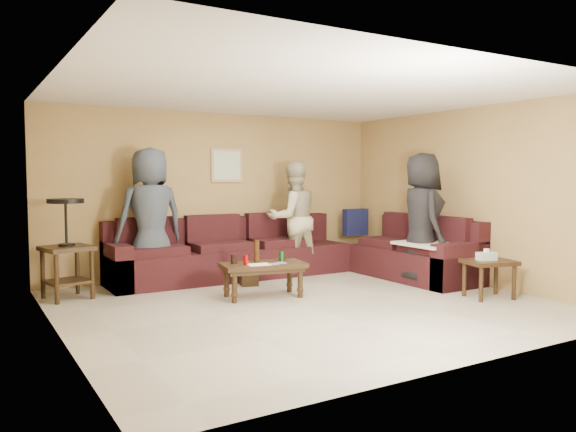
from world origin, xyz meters
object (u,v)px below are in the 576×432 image
at_px(side_table_right, 489,265).
at_px(person_left, 150,218).
at_px(sectional_sofa, 298,257).
at_px(end_table_left, 67,247).
at_px(person_middle, 293,218).
at_px(person_right, 422,219).
at_px(waste_bin, 249,275).
at_px(coffee_table, 263,268).

distance_m(side_table_right, person_left, 4.50).
distance_m(sectional_sofa, end_table_left, 3.24).
bearing_deg(person_middle, person_right, 131.21).
height_order(waste_bin, person_left, person_left).
bearing_deg(person_right, end_table_left, 91.10).
bearing_deg(side_table_right, waste_bin, 134.30).
bearing_deg(sectional_sofa, person_left, 166.69).
height_order(sectional_sofa, coffee_table, sectional_sofa).
relative_size(end_table_left, person_left, 0.65).
xyz_separation_m(person_left, person_right, (3.39, -1.72, -0.03)).
bearing_deg(side_table_right, person_right, 91.83).
height_order(sectional_sofa, person_left, person_left).
relative_size(person_left, person_right, 1.03).
height_order(waste_bin, person_right, person_right).
bearing_deg(side_table_right, person_middle, 114.25).
distance_m(end_table_left, person_left, 1.19).
bearing_deg(side_table_right, person_left, 140.01).
xyz_separation_m(person_left, person_middle, (2.20, -0.15, -0.08)).
relative_size(coffee_table, end_table_left, 0.90).
distance_m(sectional_sofa, coffee_table, 1.39).
height_order(sectional_sofa, side_table_right, sectional_sofa).
bearing_deg(end_table_left, person_left, 11.28).
distance_m(waste_bin, person_right, 2.58).
xyz_separation_m(sectional_sofa, waste_bin, (-0.87, -0.11, -0.18)).
distance_m(side_table_right, person_middle, 3.02).
distance_m(sectional_sofa, person_right, 1.90).
bearing_deg(waste_bin, person_left, 153.62).
distance_m(sectional_sofa, side_table_right, 2.74).
xyz_separation_m(person_middle, person_right, (1.19, -1.57, 0.05)).
xyz_separation_m(end_table_left, person_left, (1.13, 0.23, 0.31)).
bearing_deg(end_table_left, waste_bin, -9.06).
distance_m(person_middle, person_right, 1.97).
relative_size(waste_bin, person_left, 0.15).
bearing_deg(person_right, coffee_table, 101.32).
xyz_separation_m(coffee_table, end_table_left, (-2.14, 1.16, 0.28)).
bearing_deg(person_left, side_table_right, 134.88).
distance_m(coffee_table, person_middle, 1.78).
bearing_deg(person_right, person_middle, 56.58).
bearing_deg(person_left, waste_bin, 148.49).
relative_size(coffee_table, person_right, 0.60).
xyz_separation_m(coffee_table, side_table_right, (2.41, -1.49, 0.04)).
height_order(coffee_table, person_right, person_right).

